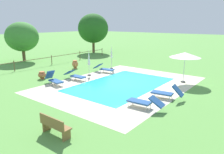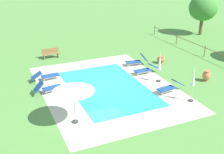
{
  "view_description": "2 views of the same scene",
  "coord_description": "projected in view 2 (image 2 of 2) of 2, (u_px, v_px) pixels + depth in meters",
  "views": [
    {
      "loc": [
        -12.74,
        -9.0,
        4.52
      ],
      "look_at": [
        -0.5,
        0.5,
        0.6
      ],
      "focal_mm": 34.49,
      "sensor_mm": 36.0,
      "label": 1
    },
    {
      "loc": [
        17.06,
        -7.2,
        8.75
      ],
      "look_at": [
        0.57,
        0.1,
        1.02
      ],
      "focal_mm": 46.39,
      "sensor_mm": 36.0,
      "label": 2
    }
  ],
  "objects": [
    {
      "name": "terracotta_urn_near_fence",
      "position": [
        206.0,
        76.0,
        21.33
      ],
      "size": [
        0.61,
        0.61,
        0.82
      ],
      "color": "#C67547",
      "rests_on": "ground"
    },
    {
      "name": "sun_lounger_north_near_steps",
      "position": [
        146.0,
        69.0,
        22.69
      ],
      "size": [
        0.64,
        2.07,
        0.74
      ],
      "color": "navy",
      "rests_on": "ground"
    },
    {
      "name": "pool_deck_paving",
      "position": [
        107.0,
        87.0,
        20.46
      ],
      "size": [
        12.0,
        8.94,
        0.01
      ],
      "primitive_type": "cube",
      "color": "beige",
      "rests_on": "ground"
    },
    {
      "name": "sun_lounger_south_near_corner",
      "position": [
        137.0,
        61.0,
        24.39
      ],
      "size": [
        0.89,
        1.92,
        0.99
      ],
      "color": "navy",
      "rests_on": "ground"
    },
    {
      "name": "perimeter_fence",
      "position": [
        222.0,
        56.0,
        24.5
      ],
      "size": [
        21.65,
        0.08,
        1.05
      ],
      "color": "brown",
      "rests_on": "ground"
    },
    {
      "name": "tree_far_west",
      "position": [
        203.0,
        8.0,
        32.57
      ],
      "size": [
        3.19,
        3.19,
        4.57
      ],
      "color": "brown",
      "rests_on": "ground"
    },
    {
      "name": "sun_lounger_north_mid",
      "position": [
        48.0,
        88.0,
        19.54
      ],
      "size": [
        0.85,
        1.98,
        0.94
      ],
      "color": "navy",
      "rests_on": "ground"
    },
    {
      "name": "wooden_bench_lawn_side",
      "position": [
        51.0,
        53.0,
        26.05
      ],
      "size": [
        0.45,
        1.5,
        0.87
      ],
      "color": "olive",
      "rests_on": "ground"
    },
    {
      "name": "sun_lounger_north_far",
      "position": [
        170.0,
        87.0,
        19.68
      ],
      "size": [
        0.87,
        2.09,
        0.79
      ],
      "color": "navy",
      "rests_on": "ground"
    },
    {
      "name": "swimming_pool_water",
      "position": [
        107.0,
        87.0,
        20.46
      ],
      "size": [
        8.15,
        5.09,
        0.01
      ],
      "primitive_type": "cube",
      "color": "#2DB7C6",
      "rests_on": "ground"
    },
    {
      "name": "patio_umbrella_closed_row_west",
      "position": [
        160.0,
        63.0,
        20.86
      ],
      "size": [
        0.32,
        0.32,
        2.26
      ],
      "color": "#383838",
      "rests_on": "ground"
    },
    {
      "name": "patio_umbrella_closed_row_mid_west",
      "position": [
        193.0,
        80.0,
        17.99
      ],
      "size": [
        0.32,
        0.32,
        2.38
      ],
      "color": "#383838",
      "rests_on": "ground"
    },
    {
      "name": "pool_coping_rim",
      "position": [
        107.0,
        87.0,
        20.45
      ],
      "size": [
        8.63,
        5.57,
        0.01
      ],
      "color": "beige",
      "rests_on": "ground"
    },
    {
      "name": "ground_plane",
      "position": [
        107.0,
        87.0,
        20.46
      ],
      "size": [
        160.0,
        160.0,
        0.0
      ],
      "primitive_type": "plane",
      "color": "#599342"
    },
    {
      "name": "sun_lounger_north_end",
      "position": [
        46.0,
        76.0,
        21.49
      ],
      "size": [
        0.73,
        2.09,
        0.75
      ],
      "color": "navy",
      "rests_on": "ground"
    },
    {
      "name": "terracotta_urn_by_tree",
      "position": [
        161.0,
        59.0,
        24.85
      ],
      "size": [
        0.63,
        0.63,
        0.62
      ],
      "color": "#B7663D",
      "rests_on": "ground"
    },
    {
      "name": "patio_umbrella_open_foreground",
      "position": [
        73.0,
        88.0,
        15.41
      ],
      "size": [
        2.32,
        2.32,
        2.38
      ],
      "color": "#383838",
      "rests_on": "ground"
    }
  ]
}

